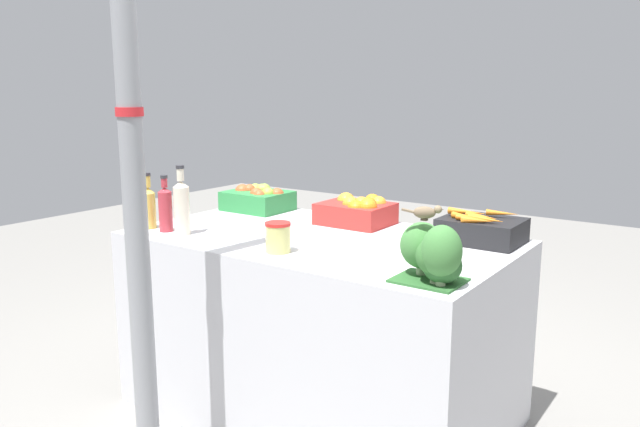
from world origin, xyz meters
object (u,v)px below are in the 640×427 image
(support_pole, at_px, (131,133))
(broccoli_pile, at_px, (434,254))
(apple_crate, at_px, (258,198))
(pickle_jar, at_px, (278,237))
(sparrow_bird, at_px, (426,212))
(juice_bottle_golden, at_px, (149,206))
(juice_bottle_ruby, at_px, (165,208))
(juice_bottle_cloudy, at_px, (182,206))
(orange_crate, at_px, (358,211))
(carrot_crate, at_px, (482,229))

(support_pole, bearing_deg, broccoli_pile, 26.90)
(apple_crate, height_order, pickle_jar, apple_crate)
(support_pole, relative_size, sparrow_bird, 19.62)
(support_pole, xyz_separation_m, juice_bottle_golden, (-0.51, 0.47, -0.37))
(pickle_jar, xyz_separation_m, sparrow_bird, (0.62, -0.01, 0.17))
(support_pole, distance_m, apple_crate, 1.22)
(juice_bottle_ruby, height_order, pickle_jar, juice_bottle_ruby)
(juice_bottle_ruby, relative_size, juice_bottle_cloudy, 0.83)
(orange_crate, relative_size, juice_bottle_ruby, 1.26)
(carrot_crate, relative_size, sparrow_bird, 2.43)
(apple_crate, xyz_separation_m, juice_bottle_golden, (-0.12, -0.61, 0.04))
(juice_bottle_golden, distance_m, pickle_jar, 0.75)
(juice_bottle_golden, relative_size, sparrow_bird, 1.94)
(juice_bottle_cloudy, bearing_deg, pickle_jar, 0.11)
(support_pole, relative_size, pickle_jar, 21.66)
(orange_crate, distance_m, pickle_jar, 0.61)
(apple_crate, relative_size, sparrow_bird, 2.43)
(support_pole, height_order, carrot_crate, support_pole)
(orange_crate, xyz_separation_m, carrot_crate, (0.60, -0.01, -0.01))
(juice_bottle_ruby, bearing_deg, juice_bottle_golden, 180.00)
(carrot_crate, relative_size, juice_bottle_cloudy, 1.05)
(support_pole, bearing_deg, apple_crate, 109.63)
(juice_bottle_ruby, xyz_separation_m, juice_bottle_cloudy, (0.10, 0.00, 0.02))
(juice_bottle_ruby, height_order, sparrow_bird, sparrow_bird)
(pickle_jar, bearing_deg, sparrow_bird, -1.34)
(juice_bottle_cloudy, bearing_deg, orange_crate, 50.07)
(juice_bottle_golden, height_order, sparrow_bird, sparrow_bird)
(apple_crate, xyz_separation_m, sparrow_bird, (1.25, -0.63, 0.17))
(sparrow_bird, bearing_deg, orange_crate, 114.03)
(support_pole, distance_m, juice_bottle_cloudy, 0.65)
(apple_crate, distance_m, orange_crate, 0.61)
(support_pole, relative_size, carrot_crate, 8.06)
(support_pole, distance_m, sparrow_bird, 1.01)
(juice_bottle_golden, xyz_separation_m, juice_bottle_ruby, (0.11, -0.00, 0.00))
(support_pole, height_order, orange_crate, support_pole)
(carrot_crate, relative_size, juice_bottle_ruby, 1.26)
(juice_bottle_golden, bearing_deg, apple_crate, 79.07)
(pickle_jar, bearing_deg, broccoli_pile, -1.49)
(apple_crate, distance_m, carrot_crate, 1.21)
(apple_crate, height_order, orange_crate, orange_crate)
(orange_crate, distance_m, sparrow_bird, 0.91)
(juice_bottle_ruby, bearing_deg, juice_bottle_cloudy, 0.00)
(orange_crate, relative_size, sparrow_bird, 2.43)
(juice_bottle_cloudy, bearing_deg, sparrow_bird, -0.67)
(orange_crate, relative_size, juice_bottle_golden, 1.25)
(orange_crate, distance_m, carrot_crate, 0.60)
(orange_crate, xyz_separation_m, broccoli_pile, (0.67, -0.63, 0.03))
(carrot_crate, height_order, juice_bottle_cloudy, juice_bottle_cloudy)
(juice_bottle_cloudy, bearing_deg, juice_bottle_golden, 180.00)
(juice_bottle_cloudy, bearing_deg, support_pole, -58.50)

